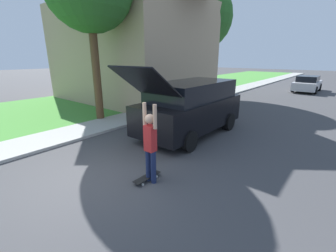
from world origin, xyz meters
TOP-DOWN VIEW (x-y plane):
  - ground_plane at (0.00, 0.00)m, footprint 120.00×120.00m
  - lawn at (-8.00, 6.00)m, footprint 10.00×80.00m
  - sidewalk at (-3.60, 6.00)m, footprint 1.80×80.00m
  - house at (-7.71, 8.31)m, footprint 10.59×7.93m
  - lawn_tree_far at (-4.99, 12.71)m, footprint 4.84×4.84m
  - suv_parked at (-0.01, 4.38)m, footprint 2.17×5.45m
  - car_down_street at (1.55, 20.59)m, footprint 1.89×4.38m
  - skateboarder at (1.28, 0.75)m, footprint 0.41×0.23m
  - skateboard at (1.16, 0.73)m, footprint 0.23×0.80m

SIDE VIEW (x-z plane):
  - ground_plane at x=0.00m, z-range 0.00..0.00m
  - lawn at x=-8.00m, z-range 0.00..0.08m
  - sidewalk at x=-3.60m, z-range 0.00..0.10m
  - skateboard at x=1.16m, z-range 0.03..0.13m
  - car_down_street at x=1.55m, z-range -0.01..1.35m
  - skateboarder at x=1.28m, z-range 0.03..1.99m
  - suv_parked at x=-0.01m, z-range -0.25..2.46m
  - house at x=-7.71m, z-range 0.27..9.36m
  - lawn_tree_far at x=-4.99m, z-range 1.70..9.82m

